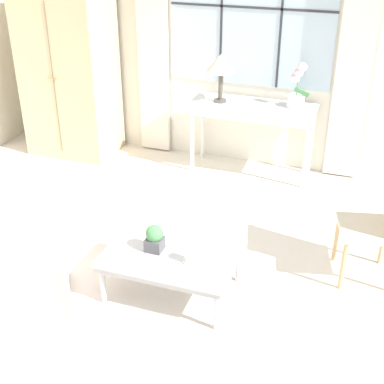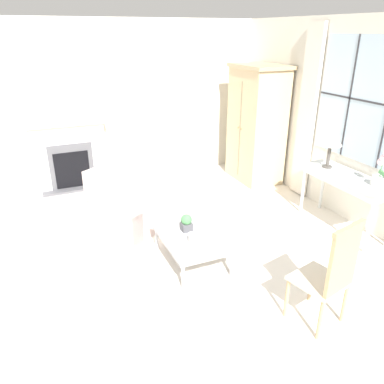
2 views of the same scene
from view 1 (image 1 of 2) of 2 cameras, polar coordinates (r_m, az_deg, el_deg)
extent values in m
plane|color=silver|center=(4.00, -5.49, -13.87)|extent=(14.00, 14.00, 0.00)
cube|color=silver|center=(5.98, 6.28, 15.82)|extent=(7.20, 0.06, 2.80)
cube|color=silver|center=(5.88, 6.38, 18.99)|extent=(1.78, 0.01, 1.63)
cube|color=#2D2D33|center=(5.96, 3.20, 19.22)|extent=(0.02, 0.02, 1.63)
cube|color=#2D2D33|center=(5.81, 9.59, 18.67)|extent=(0.02, 0.02, 1.63)
cube|color=#2D2D33|center=(5.88, 6.36, 18.98)|extent=(1.78, 0.02, 0.02)
cube|color=silver|center=(6.25, -4.23, 16.20)|extent=(0.36, 0.06, 2.71)
cube|color=silver|center=(5.76, 17.14, 14.03)|extent=(0.36, 0.06, 2.71)
cube|color=tan|center=(6.47, -12.99, 12.63)|extent=(0.98, 0.66, 2.01)
cube|color=#74644C|center=(6.21, -14.55, 11.41)|extent=(0.01, 0.01, 1.69)
sphere|color=#997F4C|center=(6.22, -15.03, 11.77)|extent=(0.03, 0.03, 0.03)
sphere|color=#997F4C|center=(6.17, -14.23, 11.73)|extent=(0.03, 0.03, 0.03)
cube|color=silver|center=(5.81, 6.54, 9.19)|extent=(1.34, 0.45, 0.03)
cube|color=silver|center=(5.84, 6.51, 8.59)|extent=(1.28, 0.44, 0.10)
cylinder|color=silver|center=(5.95, 0.00, 5.68)|extent=(0.04, 0.04, 0.77)
cylinder|color=silver|center=(5.69, 12.04, 3.95)|extent=(0.04, 0.04, 0.77)
cylinder|color=silver|center=(6.28, 1.13, 6.92)|extent=(0.04, 0.04, 0.77)
cylinder|color=silver|center=(6.04, 12.57, 5.32)|extent=(0.04, 0.04, 0.77)
cylinder|color=#4C4742|center=(5.84, 3.02, 9.71)|extent=(0.14, 0.14, 0.02)
cylinder|color=#4C4742|center=(5.79, 3.06, 11.25)|extent=(0.05, 0.05, 0.30)
cone|color=beige|center=(5.73, 3.13, 13.60)|extent=(0.31, 0.31, 0.19)
cylinder|color=white|center=(5.77, 11.01, 9.50)|extent=(0.18, 0.18, 0.12)
cylinder|color=#47844C|center=(5.70, 11.22, 11.64)|extent=(0.01, 0.01, 0.32)
cube|color=#47844C|center=(5.73, 11.64, 10.40)|extent=(0.17, 0.02, 0.10)
sphere|color=silver|center=(5.71, 10.94, 11.86)|extent=(0.10, 0.10, 0.10)
sphere|color=silver|center=(5.69, 11.31, 12.39)|extent=(0.10, 0.10, 0.10)
sphere|color=silver|center=(5.67, 11.69, 12.91)|extent=(0.10, 0.10, 0.10)
cube|color=beige|center=(4.32, -18.86, -8.11)|extent=(1.15, 1.14, 0.44)
cube|color=beige|center=(4.53, -18.79, -5.14)|extent=(0.82, 0.63, 0.58)
cube|color=beige|center=(4.03, -19.24, -9.83)|extent=(0.82, 0.63, 0.58)
cube|color=beige|center=(4.40, 18.26, -3.73)|extent=(0.53, 0.53, 0.03)
cylinder|color=tan|center=(4.33, 15.78, -7.57)|extent=(0.04, 0.04, 0.43)
cylinder|color=tan|center=(4.64, 15.13, -4.84)|extent=(0.04, 0.04, 0.43)
cylinder|color=tan|center=(4.72, 19.69, -4.98)|extent=(0.04, 0.04, 0.43)
cube|color=#BCBCC1|center=(4.06, -2.14, -6.56)|extent=(0.99, 0.70, 0.03)
cube|color=#A0A0A4|center=(4.08, -2.14, -6.94)|extent=(0.97, 0.68, 0.04)
cylinder|color=#BCBCC1|center=(4.11, -9.51, -9.64)|extent=(0.04, 0.04, 0.34)
cylinder|color=#BCBCC1|center=(3.84, 2.62, -12.47)|extent=(0.04, 0.04, 0.34)
cylinder|color=#BCBCC1|center=(4.54, -6.01, -5.34)|extent=(0.04, 0.04, 0.34)
cylinder|color=#BCBCC1|center=(4.29, 4.96, -7.52)|extent=(0.04, 0.04, 0.34)
cube|color=#4C4C51|center=(4.06, -4.00, -5.56)|extent=(0.13, 0.13, 0.10)
sphere|color=#47844C|center=(4.01, -4.04, -4.43)|extent=(0.13, 0.13, 0.13)
cylinder|color=silver|center=(3.95, -0.18, -7.36)|extent=(0.11, 0.11, 0.01)
cylinder|color=silver|center=(3.91, -0.18, -6.56)|extent=(0.08, 0.08, 0.12)
cylinder|color=black|center=(3.87, -0.19, -5.75)|extent=(0.00, 0.00, 0.01)
camera|label=2|loc=(2.78, 76.20, 5.52)|focal=35.00mm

